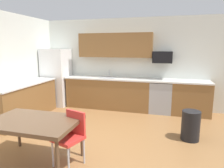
{
  "coord_description": "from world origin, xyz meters",
  "views": [
    {
      "loc": [
        1.21,
        -3.39,
        1.85
      ],
      "look_at": [
        0.0,
        1.0,
        1.0
      ],
      "focal_mm": 31.9,
      "sensor_mm": 36.0,
      "label": 1
    }
  ],
  "objects_px": {
    "dining_table": "(33,124)",
    "trash_bin": "(191,125)",
    "refrigerator": "(57,77)",
    "oven_range": "(161,97)",
    "microwave": "(162,57)",
    "chair_near_table": "(71,134)"
  },
  "relations": [
    {
      "from": "dining_table",
      "to": "trash_bin",
      "type": "relative_size",
      "value": 2.33
    },
    {
      "from": "chair_near_table",
      "to": "trash_bin",
      "type": "xyz_separation_m",
      "value": [
        1.92,
        1.39,
        -0.2
      ]
    },
    {
      "from": "refrigerator",
      "to": "trash_bin",
      "type": "relative_size",
      "value": 2.98
    },
    {
      "from": "chair_near_table",
      "to": "trash_bin",
      "type": "bearing_deg",
      "value": 35.9
    },
    {
      "from": "refrigerator",
      "to": "microwave",
      "type": "height_order",
      "value": "refrigerator"
    },
    {
      "from": "microwave",
      "to": "dining_table",
      "type": "bearing_deg",
      "value": -119.4
    },
    {
      "from": "oven_range",
      "to": "dining_table",
      "type": "bearing_deg",
      "value": -120.17
    },
    {
      "from": "dining_table",
      "to": "trash_bin",
      "type": "height_order",
      "value": "dining_table"
    },
    {
      "from": "microwave",
      "to": "refrigerator",
      "type": "bearing_deg",
      "value": -176.84
    },
    {
      "from": "refrigerator",
      "to": "trash_bin",
      "type": "distance_m",
      "value": 4.25
    },
    {
      "from": "chair_near_table",
      "to": "trash_bin",
      "type": "height_order",
      "value": "chair_near_table"
    },
    {
      "from": "microwave",
      "to": "chair_near_table",
      "type": "relative_size",
      "value": 0.64
    },
    {
      "from": "microwave",
      "to": "trash_bin",
      "type": "bearing_deg",
      "value": -69.55
    },
    {
      "from": "refrigerator",
      "to": "trash_bin",
      "type": "height_order",
      "value": "refrigerator"
    },
    {
      "from": "refrigerator",
      "to": "dining_table",
      "type": "distance_m",
      "value": 3.41
    },
    {
      "from": "oven_range",
      "to": "chair_near_table",
      "type": "height_order",
      "value": "oven_range"
    },
    {
      "from": "oven_range",
      "to": "chair_near_table",
      "type": "xyz_separation_m",
      "value": [
        -1.27,
        -3.03,
        0.05
      ]
    },
    {
      "from": "microwave",
      "to": "dining_table",
      "type": "distance_m",
      "value": 3.87
    },
    {
      "from": "chair_near_table",
      "to": "refrigerator",
      "type": "bearing_deg",
      "value": 123.98
    },
    {
      "from": "microwave",
      "to": "oven_range",
      "type": "bearing_deg",
      "value": -90.0
    },
    {
      "from": "dining_table",
      "to": "trash_bin",
      "type": "bearing_deg",
      "value": 31.6
    },
    {
      "from": "dining_table",
      "to": "refrigerator",
      "type": "bearing_deg",
      "value": 114.57
    }
  ]
}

